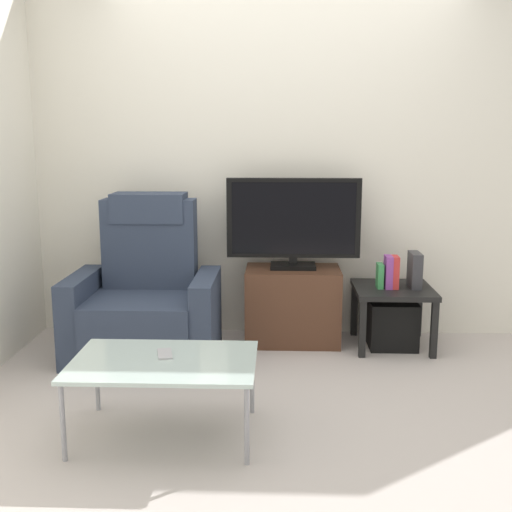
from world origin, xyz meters
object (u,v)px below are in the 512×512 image
side_table (393,296)px  cell_phone (165,354)px  subwoofer_box (392,323)px  book_rightmost (395,272)px  recliner_armchair (146,300)px  game_console (415,270)px  television (293,221)px  tv_stand (293,305)px  coffee_table (164,364)px  book_leftmost (380,276)px  book_middle (388,272)px

side_table → cell_phone: 1.91m
subwoofer_box → book_rightmost: 0.38m
cell_phone → recliner_armchair: bearing=93.5°
book_rightmost → subwoofer_box: bearing=96.7°
book_rightmost → game_console: size_ratio=0.92×
television → game_console: size_ratio=3.83×
recliner_armchair → tv_stand: bearing=26.1°
book_rightmost → game_console: 0.15m
side_table → game_console: 0.24m
book_rightmost → coffee_table: bearing=-134.8°
book_leftmost → side_table: bearing=11.3°
tv_stand → recliner_armchair: 1.05m
recliner_armchair → cell_phone: recliner_armchair is taller
tv_stand → book_middle: (0.66, -0.09, 0.27)m
tv_stand → recliner_armchair: size_ratio=0.62×
side_table → book_middle: 0.19m
game_console → book_rightmost: bearing=-168.1°
book_rightmost → television: bearing=171.1°
television → subwoofer_box: size_ratio=2.85×
tv_stand → coffee_table: size_ratio=0.74×
coffee_table → cell_phone: 0.07m
side_table → book_middle: bearing=-155.3°
television → coffee_table: (-0.66, -1.48, -0.51)m
recliner_armchair → book_middle: recliner_armchair is taller
tv_stand → cell_phone: bearing=-115.5°
subwoofer_box → coffee_table: bearing=-134.3°
subwoofer_box → book_leftmost: size_ratio=1.92×
recliner_armchair → side_table: bearing=17.6°
book_middle → book_leftmost: bearing=180.0°
book_leftmost → book_middle: size_ratio=0.76×
game_console → cell_phone: bearing=-138.5°
tv_stand → book_middle: size_ratio=2.95×
cell_phone → book_middle: bearing=31.4°
book_leftmost → book_middle: 0.06m
book_middle → subwoofer_box: bearing=24.7°
side_table → subwoofer_box: (-0.00, 0.00, -0.20)m
book_leftmost → game_console: (0.24, 0.03, 0.04)m
subwoofer_box → tv_stand: bearing=174.2°
tv_stand → television: television is taller
book_middle → cell_phone: (-1.32, -1.31, -0.14)m
side_table → cell_phone: bearing=-135.9°
tv_stand → television: 0.61m
book_rightmost → coffee_table: book_rightmost is taller
side_table → cell_phone: size_ratio=3.60×
tv_stand → book_leftmost: 0.65m
book_middle → coffee_table: book_middle is taller
book_leftmost → television: bearing=169.6°
tv_stand → coffee_table: bearing=-114.2°
coffee_table → book_middle: bearing=46.2°
television → coffee_table: 1.70m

